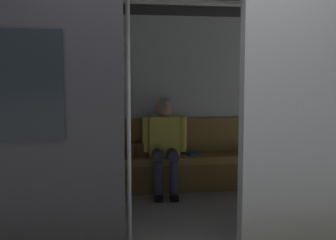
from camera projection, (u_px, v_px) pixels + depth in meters
name	position (u px, v px, depth m)	size (l,w,h in m)	color
train_car	(156.00, 68.00, 4.22)	(6.40, 2.58, 2.34)	#ADAFB5
bench_seat	(151.00, 165.00, 5.28)	(2.79, 0.44, 0.44)	olive
person_seated	(165.00, 139.00, 5.23)	(0.55, 0.70, 1.17)	#D8CC4C
handbag	(136.00, 149.00, 5.30)	(0.26, 0.15, 0.17)	brown
book	(191.00, 153.00, 5.43)	(0.15, 0.22, 0.03)	#26598C
grab_pole_door	(129.00, 118.00, 3.47)	(0.04, 0.04, 2.20)	silver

